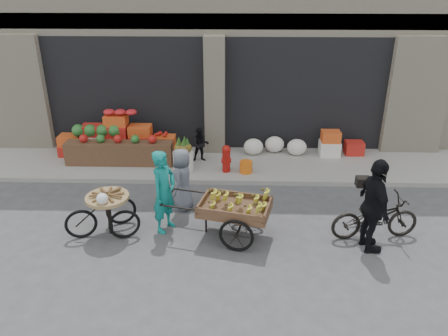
{
  "coord_description": "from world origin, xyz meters",
  "views": [
    {
      "loc": [
        0.59,
        -6.56,
        4.84
      ],
      "look_at": [
        0.35,
        1.6,
        1.1
      ],
      "focal_mm": 35.0,
      "sensor_mm": 36.0,
      "label": 1
    }
  ],
  "objects_px": {
    "pineapple_bin": "(183,161)",
    "fire_hydrant": "(226,157)",
    "seated_person": "(201,145)",
    "vendor_grey": "(182,179)",
    "cyclist": "(374,206)",
    "vendor_woman": "(164,192)",
    "orange_bucket": "(246,167)",
    "tricycle_cart": "(108,208)",
    "bicycle": "(375,217)",
    "banana_cart": "(232,205)"
  },
  "relations": [
    {
      "from": "pineapple_bin",
      "to": "vendor_grey",
      "type": "height_order",
      "value": "vendor_grey"
    },
    {
      "from": "vendor_woman",
      "to": "cyclist",
      "type": "height_order",
      "value": "cyclist"
    },
    {
      "from": "pineapple_bin",
      "to": "fire_hydrant",
      "type": "bearing_deg",
      "value": -2.6
    },
    {
      "from": "fire_hydrant",
      "to": "orange_bucket",
      "type": "bearing_deg",
      "value": -5.71
    },
    {
      "from": "orange_bucket",
      "to": "bicycle",
      "type": "height_order",
      "value": "bicycle"
    },
    {
      "from": "orange_bucket",
      "to": "cyclist",
      "type": "relative_size",
      "value": 0.17
    },
    {
      "from": "pineapple_bin",
      "to": "cyclist",
      "type": "distance_m",
      "value": 5.03
    },
    {
      "from": "tricycle_cart",
      "to": "pineapple_bin",
      "type": "bearing_deg",
      "value": 47.41
    },
    {
      "from": "banana_cart",
      "to": "vendor_grey",
      "type": "height_order",
      "value": "vendor_grey"
    },
    {
      "from": "fire_hydrant",
      "to": "vendor_woman",
      "type": "xyz_separation_m",
      "value": [
        -1.16,
        -2.56,
        0.35
      ]
    },
    {
      "from": "banana_cart",
      "to": "tricycle_cart",
      "type": "bearing_deg",
      "value": -167.33
    },
    {
      "from": "tricycle_cart",
      "to": "vendor_grey",
      "type": "bearing_deg",
      "value": 17.69
    },
    {
      "from": "pineapple_bin",
      "to": "seated_person",
      "type": "xyz_separation_m",
      "value": [
        0.4,
        0.6,
        0.21
      ]
    },
    {
      "from": "orange_bucket",
      "to": "vendor_grey",
      "type": "xyz_separation_m",
      "value": [
        -1.41,
        -1.64,
        0.43
      ]
    },
    {
      "from": "orange_bucket",
      "to": "tricycle_cart",
      "type": "distance_m",
      "value": 3.86
    },
    {
      "from": "cyclist",
      "to": "orange_bucket",
      "type": "bearing_deg",
      "value": 29.0
    },
    {
      "from": "pineapple_bin",
      "to": "vendor_woman",
      "type": "xyz_separation_m",
      "value": [
        -0.06,
        -2.61,
        0.48
      ]
    },
    {
      "from": "seated_person",
      "to": "vendor_grey",
      "type": "relative_size",
      "value": 0.67
    },
    {
      "from": "vendor_grey",
      "to": "pineapple_bin",
      "type": "bearing_deg",
      "value": -162.64
    },
    {
      "from": "fire_hydrant",
      "to": "orange_bucket",
      "type": "relative_size",
      "value": 2.22
    },
    {
      "from": "fire_hydrant",
      "to": "cyclist",
      "type": "bearing_deg",
      "value": -48.76
    },
    {
      "from": "vendor_woman",
      "to": "banana_cart",
      "type": "bearing_deg",
      "value": -73.26
    },
    {
      "from": "vendor_woman",
      "to": "fire_hydrant",
      "type": "bearing_deg",
      "value": 1.79
    },
    {
      "from": "cyclist",
      "to": "tricycle_cart",
      "type": "bearing_deg",
      "value": 78.32
    },
    {
      "from": "vendor_woman",
      "to": "pineapple_bin",
      "type": "bearing_deg",
      "value": 24.87
    },
    {
      "from": "vendor_woman",
      "to": "tricycle_cart",
      "type": "relative_size",
      "value": 1.18
    },
    {
      "from": "orange_bucket",
      "to": "bicycle",
      "type": "distance_m",
      "value": 3.65
    },
    {
      "from": "fire_hydrant",
      "to": "seated_person",
      "type": "xyz_separation_m",
      "value": [
        -0.7,
        0.65,
        0.08
      ]
    },
    {
      "from": "seated_person",
      "to": "tricycle_cart",
      "type": "relative_size",
      "value": 0.64
    },
    {
      "from": "orange_bucket",
      "to": "vendor_grey",
      "type": "relative_size",
      "value": 0.23
    },
    {
      "from": "pineapple_bin",
      "to": "orange_bucket",
      "type": "xyz_separation_m",
      "value": [
        1.6,
        -0.1,
        -0.1
      ]
    },
    {
      "from": "tricycle_cart",
      "to": "vendor_grey",
      "type": "distance_m",
      "value": 1.71
    },
    {
      "from": "pineapple_bin",
      "to": "vendor_woman",
      "type": "bearing_deg",
      "value": -91.37
    },
    {
      "from": "banana_cart",
      "to": "tricycle_cart",
      "type": "xyz_separation_m",
      "value": [
        -2.43,
        0.04,
        -0.13
      ]
    },
    {
      "from": "seated_person",
      "to": "cyclist",
      "type": "relative_size",
      "value": 0.51
    },
    {
      "from": "vendor_grey",
      "to": "bicycle",
      "type": "xyz_separation_m",
      "value": [
        3.86,
        -1.05,
        -0.25
      ]
    },
    {
      "from": "seated_person",
      "to": "tricycle_cart",
      "type": "xyz_separation_m",
      "value": [
        -1.55,
        -3.39,
        -0.02
      ]
    },
    {
      "from": "banana_cart",
      "to": "fire_hydrant",
      "type": "bearing_deg",
      "value": 107.45
    },
    {
      "from": "banana_cart",
      "to": "bicycle",
      "type": "xyz_separation_m",
      "value": [
        2.77,
        0.04,
        -0.24
      ]
    },
    {
      "from": "orange_bucket",
      "to": "cyclist",
      "type": "height_order",
      "value": "cyclist"
    },
    {
      "from": "orange_bucket",
      "to": "vendor_woman",
      "type": "height_order",
      "value": "vendor_woman"
    },
    {
      "from": "pineapple_bin",
      "to": "fire_hydrant",
      "type": "xyz_separation_m",
      "value": [
        1.1,
        -0.05,
        0.13
      ]
    },
    {
      "from": "vendor_woman",
      "to": "vendor_grey",
      "type": "bearing_deg",
      "value": 9.66
    },
    {
      "from": "pineapple_bin",
      "to": "cyclist",
      "type": "xyz_separation_m",
      "value": [
        3.85,
        -3.19,
        0.55
      ]
    },
    {
      "from": "seated_person",
      "to": "cyclist",
      "type": "height_order",
      "value": "cyclist"
    },
    {
      "from": "tricycle_cart",
      "to": "cyclist",
      "type": "xyz_separation_m",
      "value": [
        5.0,
        -0.4,
        0.35
      ]
    },
    {
      "from": "orange_bucket",
      "to": "tricycle_cart",
      "type": "height_order",
      "value": "tricycle_cart"
    },
    {
      "from": "orange_bucket",
      "to": "vendor_woman",
      "type": "xyz_separation_m",
      "value": [
        -1.66,
        -2.51,
        0.58
      ]
    },
    {
      "from": "pineapple_bin",
      "to": "seated_person",
      "type": "relative_size",
      "value": 0.56
    },
    {
      "from": "pineapple_bin",
      "to": "orange_bucket",
      "type": "height_order",
      "value": "pineapple_bin"
    }
  ]
}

